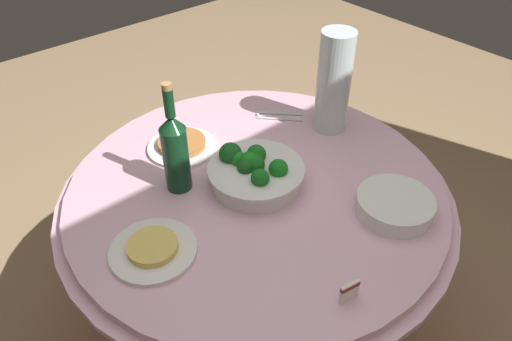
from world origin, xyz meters
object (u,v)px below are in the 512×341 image
at_px(broccoli_bowl, 255,172).
at_px(food_plate_noodles, 153,249).
at_px(plate_stack, 395,205).
at_px(serving_tongs, 278,116).
at_px(wine_bottle, 175,151).
at_px(decorative_fruit_vase, 333,88).
at_px(label_placard_front, 349,291).
at_px(food_plate_peanuts, 182,145).

xyz_separation_m(broccoli_bowl, food_plate_noodles, (0.36, 0.03, -0.03)).
bearing_deg(food_plate_noodles, plate_stack, 152.22).
distance_m(serving_tongs, food_plate_noodles, 0.71).
distance_m(wine_bottle, decorative_fruit_vase, 0.56).
relative_size(decorative_fruit_vase, label_placard_front, 6.18).
distance_m(broccoli_bowl, decorative_fruit_vase, 0.40).
bearing_deg(food_plate_noodles, serving_tongs, -158.88).
xyz_separation_m(decorative_fruit_vase, label_placard_front, (0.49, 0.51, -0.12)).
distance_m(broccoli_bowl, serving_tongs, 0.37).
xyz_separation_m(serving_tongs, food_plate_noodles, (0.66, 0.26, 0.01)).
height_order(wine_bottle, decorative_fruit_vase, decorative_fruit_vase).
height_order(food_plate_noodles, label_placard_front, label_placard_front).
bearing_deg(label_placard_front, broccoli_bowl, -103.10).
height_order(wine_bottle, serving_tongs, wine_bottle).
bearing_deg(food_plate_peanuts, label_placard_front, 86.99).
height_order(decorative_fruit_vase, food_plate_noodles, decorative_fruit_vase).
distance_m(wine_bottle, food_plate_peanuts, 0.22).
relative_size(broccoli_bowl, label_placard_front, 5.09).
relative_size(wine_bottle, decorative_fruit_vase, 0.99).
distance_m(wine_bottle, label_placard_front, 0.59).
xyz_separation_m(decorative_fruit_vase, serving_tongs, (0.09, -0.16, -0.14)).
bearing_deg(decorative_fruit_vase, serving_tongs, -60.55).
relative_size(plate_stack, serving_tongs, 1.43).
bearing_deg(broccoli_bowl, plate_stack, 121.89).
bearing_deg(plate_stack, serving_tongs, -98.86).
distance_m(food_plate_peanuts, food_plate_noodles, 0.44).
bearing_deg(food_plate_peanuts, food_plate_noodles, 46.71).
relative_size(broccoli_bowl, decorative_fruit_vase, 0.82).
distance_m(broccoli_bowl, wine_bottle, 0.24).
bearing_deg(label_placard_front, food_plate_peanuts, -93.01).
xyz_separation_m(broccoli_bowl, wine_bottle, (0.17, -0.14, 0.09)).
relative_size(plate_stack, label_placard_front, 3.82).
distance_m(food_plate_noodles, label_placard_front, 0.49).
distance_m(decorative_fruit_vase, serving_tongs, 0.23).
xyz_separation_m(plate_stack, wine_bottle, (0.38, -0.47, 0.10)).
bearing_deg(decorative_fruit_vase, broccoli_bowl, 9.36).
distance_m(serving_tongs, label_placard_front, 0.78).
bearing_deg(label_placard_front, decorative_fruit_vase, -133.90).
relative_size(decorative_fruit_vase, serving_tongs, 2.31).
bearing_deg(decorative_fruit_vase, plate_stack, 66.23).
bearing_deg(food_plate_peanuts, plate_stack, 113.84).
relative_size(serving_tongs, food_plate_peanuts, 0.67).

